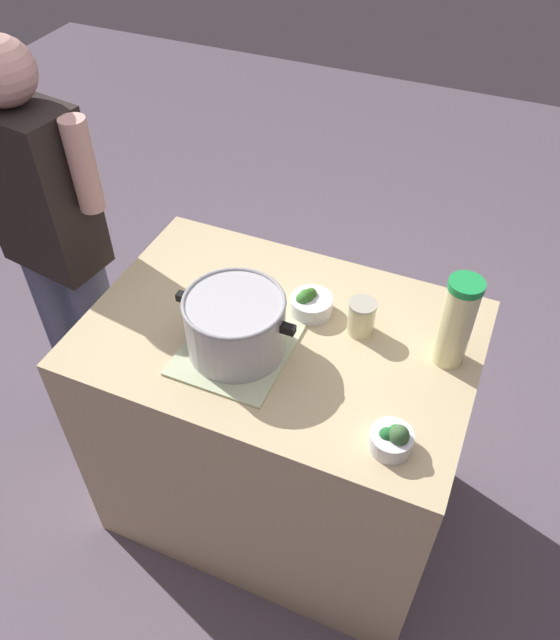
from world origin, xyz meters
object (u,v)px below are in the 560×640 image
Objects in this scene: lemonade_pitcher at (456,322)px; mason_jar at (361,317)px; broccoli_bowl_front at (310,303)px; cooking_pot at (235,324)px; person_cook at (57,249)px; broccoli_bowl_center at (392,439)px.

lemonade_pitcher is 2.58× the size of mason_jar.
mason_jar is 0.17m from broccoli_bowl_front.
person_cook is at bearing -14.93° from cooking_pot.
lemonade_pitcher reaches higher than broccoli_bowl_front.
mason_jar is (0.26, -0.01, -0.09)m from lemonade_pitcher.
mason_jar is at bearing -1.52° from lemonade_pitcher.
broccoli_bowl_center is (-0.36, 0.38, 0.00)m from broccoli_bowl_front.
cooking_pot is 1.24× the size of lemonade_pitcher.
broccoli_bowl_front is (0.17, -0.02, -0.02)m from mason_jar.
person_cook reaches higher than cooking_pot.
cooking_pot is 0.37m from mason_jar.
broccoli_bowl_center is at bearing 163.43° from cooking_pot.
mason_jar is at bearing 179.66° from person_cook.
broccoli_bowl_center is 0.07× the size of person_cook.
lemonade_pitcher is at bearing -160.12° from cooking_pot.
person_cook is at bearing -0.34° from mason_jar.
broccoli_bowl_front is at bearing -179.24° from person_cook.
broccoli_bowl_center is (-0.50, 0.15, -0.07)m from cooking_pot.
lemonade_pitcher is (-0.56, -0.20, 0.04)m from cooking_pot.
lemonade_pitcher is 0.17× the size of person_cook.
mason_jar is 1.11m from person_cook.
mason_jar is at bearing -145.17° from cooking_pot.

